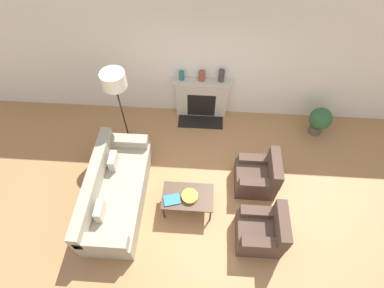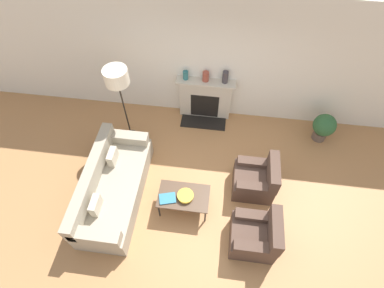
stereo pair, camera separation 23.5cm
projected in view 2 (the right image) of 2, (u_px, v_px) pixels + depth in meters
The scene contains 14 objects.
ground_plane at pixel (204, 206), 5.78m from camera, with size 18.00×18.00×0.00m, color #A87547.
wall_back at pixel (220, 62), 6.12m from camera, with size 18.00×0.06×2.90m.
fireplace at pixel (205, 99), 6.80m from camera, with size 1.28×0.59×1.05m.
couch at pixel (112, 187), 5.68m from camera, with size 0.96×2.27×0.83m.
armchair_near at pixel (256, 235), 5.12m from camera, with size 0.78×0.73×0.84m.
armchair_far at pixel (256, 180), 5.77m from camera, with size 0.78×0.73×0.84m.
coffee_table at pixel (184, 197), 5.45m from camera, with size 0.93×0.56×0.44m.
bowl at pixel (185, 196), 5.37m from camera, with size 0.30×0.30×0.07m.
book at pixel (168, 198), 5.38m from camera, with size 0.34×0.28×0.02m.
floor_lamp at pixel (117, 80), 5.49m from camera, with size 0.46×0.46×1.89m.
mantel_vase_left at pixel (186, 75), 6.34m from camera, with size 0.11×0.11×0.19m.
mantel_vase_center_left at pixel (206, 76), 6.29m from camera, with size 0.14×0.14×0.22m.
mantel_vase_center_right at pixel (225, 77), 6.24m from camera, with size 0.12×0.12×0.27m.
potted_plant at pixel (324, 127), 6.47m from camera, with size 0.49×0.49×0.68m.
Camera 2 is at (0.08, -2.50, 5.35)m, focal length 28.00 mm.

